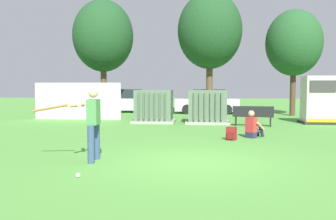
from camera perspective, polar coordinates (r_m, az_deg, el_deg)
The scene contains 15 objects.
ground_plane at distance 8.45m, azimuth 4.02°, elevation -8.36°, with size 96.00×96.00×0.00m, color #51933D.
fence_panel at distance 19.99m, azimuth -14.31°, elevation 1.39°, with size 4.80×0.12×2.00m, color silver.
transformer_west at distance 17.67m, azimuth -2.28°, elevation 0.53°, with size 2.10×1.70×1.62m.
transformer_mid_west at distance 17.35m, azimuth 6.36°, elevation 0.45°, with size 2.10×1.70×1.62m.
generator_enclosure at distance 18.61m, azimuth 23.02°, elevation 1.47°, with size 1.60×1.40×2.30m.
park_bench at distance 16.39m, azimuth 13.52°, elevation -0.70°, with size 1.84×0.68×0.92m.
batter at distance 8.59m, azimuth -12.26°, elevation -1.66°, with size 1.60×0.72×1.74m.
sports_ball at distance 7.24m, azimuth -14.28°, elevation -10.15°, with size 0.09×0.09×0.09m, color white.
seated_spectator at distance 12.74m, azimuth 13.51°, elevation -2.66°, with size 0.74×0.74×0.96m.
backpack at distance 12.02m, azimuth 10.13°, elevation -3.77°, with size 0.37×0.34×0.44m.
tree_left at distance 23.07m, azimuth -10.39°, elevation 11.59°, with size 3.78×3.78×7.22m.
tree_center_left at distance 22.87m, azimuth 6.73°, elevation 12.50°, with size 4.02×4.02×7.69m.
tree_center_right at distance 23.38m, azimuth 19.59°, elevation 10.10°, with size 3.40×3.40×6.50m.
parked_car_leftmost at distance 25.20m, azimuth -7.13°, elevation 1.37°, with size 4.24×2.00×1.62m.
parked_car_left_of_center at distance 23.94m, azimuth 6.33°, elevation 1.26°, with size 4.22×1.97×1.62m.
Camera 1 is at (0.24, -8.26, 1.76)m, focal length 37.88 mm.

